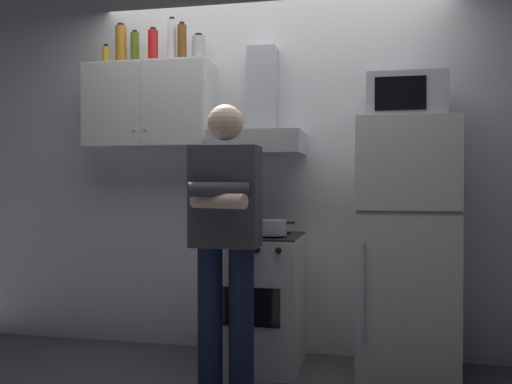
{
  "coord_description": "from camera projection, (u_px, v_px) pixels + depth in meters",
  "views": [
    {
      "loc": [
        0.68,
        -3.26,
        1.21
      ],
      "look_at": [
        0.0,
        0.0,
        1.15
      ],
      "focal_mm": 38.08,
      "sensor_mm": 36.0,
      "label": 1
    }
  ],
  "objects": [
    {
      "name": "bottle_spice_jar",
      "position": [
        106.0,
        56.0,
        3.89
      ],
      "size": [
        0.06,
        0.06,
        0.15
      ],
      "color": "gold",
      "rests_on": "upper_cabinet"
    },
    {
      "name": "person_standing",
      "position": [
        225.0,
        238.0,
        3.0
      ],
      "size": [
        0.38,
        0.33,
        1.64
      ],
      "color": "#192342",
      "rests_on": "ground_plane"
    },
    {
      "name": "ground_plane",
      "position": [
        256.0,
        378.0,
        3.35
      ],
      "size": [
        7.0,
        7.0,
        0.0
      ],
      "primitive_type": "plane",
      "color": "#4C4C51"
    },
    {
      "name": "bottle_vodka_clear",
      "position": [
        172.0,
        41.0,
        3.82
      ],
      "size": [
        0.06,
        0.06,
        0.32
      ],
      "color": "silver",
      "rests_on": "upper_cabinet"
    },
    {
      "name": "upper_cabinet",
      "position": [
        150.0,
        107.0,
        3.86
      ],
      "size": [
        0.9,
        0.37,
        0.6
      ],
      "color": "silver"
    },
    {
      "name": "microwave",
      "position": [
        405.0,
        98.0,
        3.4
      ],
      "size": [
        0.48,
        0.37,
        0.28
      ],
      "color": "#B7BABF",
      "rests_on": "refrigerator"
    },
    {
      "name": "bottle_olive_oil",
      "position": [
        135.0,
        49.0,
        3.87
      ],
      "size": [
        0.06,
        0.06,
        0.24
      ],
      "color": "#4C6B19",
      "rests_on": "upper_cabinet"
    },
    {
      "name": "bottle_liquor_amber",
      "position": [
        121.0,
        45.0,
        3.86
      ],
      "size": [
        0.08,
        0.08,
        0.29
      ],
      "color": "#B7721E",
      "rests_on": "upper_cabinet"
    },
    {
      "name": "range_hood",
      "position": [
        260.0,
        126.0,
        3.7
      ],
      "size": [
        0.6,
        0.44,
        0.75
      ],
      "color": "#B7BABF"
    },
    {
      "name": "refrigerator",
      "position": [
        405.0,
        248.0,
        3.39
      ],
      "size": [
        0.6,
        0.62,
        1.6
      ],
      "color": "silver",
      "rests_on": "ground_plane"
    },
    {
      "name": "cooking_pot",
      "position": [
        272.0,
        228.0,
        3.44
      ],
      "size": [
        0.28,
        0.18,
        0.1
      ],
      "color": "#B7BABF",
      "rests_on": "stove_oven"
    },
    {
      "name": "bottle_soda_red",
      "position": [
        153.0,
        46.0,
        3.81
      ],
      "size": [
        0.07,
        0.07,
        0.25
      ],
      "color": "red",
      "rests_on": "upper_cabinet"
    },
    {
      "name": "bottle_beer_brown",
      "position": [
        182.0,
        43.0,
        3.78
      ],
      "size": [
        0.06,
        0.06,
        0.28
      ],
      "color": "brown",
      "rests_on": "upper_cabinet"
    },
    {
      "name": "back_wall_tiled",
      "position": [
        273.0,
        163.0,
        3.91
      ],
      "size": [
        4.8,
        0.1,
        2.7
      ],
      "primitive_type": "cube",
      "color": "white",
      "rests_on": "ground_plane"
    },
    {
      "name": "stove_oven",
      "position": [
        256.0,
        299.0,
        3.59
      ],
      "size": [
        0.6,
        0.62,
        0.87
      ],
      "color": "silver",
      "rests_on": "ground_plane"
    },
    {
      "name": "bottle_canister_steel",
      "position": [
        199.0,
        49.0,
        3.81
      ],
      "size": [
        0.09,
        0.09,
        0.21
      ],
      "color": "#B2B5BA",
      "rests_on": "upper_cabinet"
    }
  ]
}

